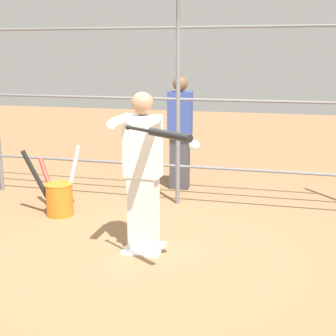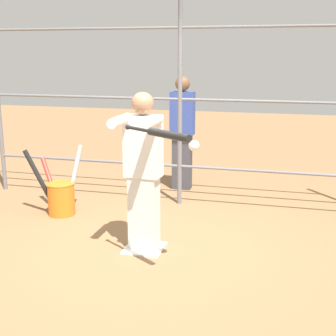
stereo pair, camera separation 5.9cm
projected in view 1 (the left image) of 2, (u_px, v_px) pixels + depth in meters
The scene contains 8 objects.
ground_plane at pixel (144, 249), 4.97m from camera, with size 24.00×24.00×0.00m, color olive.
home_plate at pixel (144, 248), 4.97m from camera, with size 0.40×0.40×0.02m.
fence_backstop at pixel (178, 99), 6.14m from camera, with size 5.53×0.06×2.87m.
batter at pixel (143, 168), 4.74m from camera, with size 0.43×0.57×1.66m.
baseball_bat_swinging at pixel (164, 134), 3.87m from camera, with size 0.71×0.50×0.07m.
softball_in_flight at pixel (195, 146), 4.04m from camera, with size 0.10×0.10×0.10m.
bat_bucket at pixel (59, 196), 5.98m from camera, with size 0.71×0.59×0.88m.
bystander_behind_fence at pixel (180, 131), 6.99m from camera, with size 0.35×0.22×1.70m.
Camera 1 is at (-1.36, 4.42, 2.03)m, focal length 50.00 mm.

